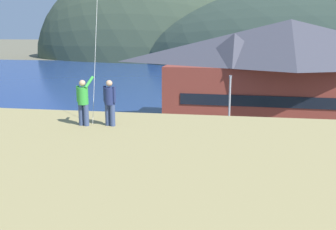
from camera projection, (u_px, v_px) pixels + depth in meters
ground_plane at (158, 212)px, 24.12m from camera, size 600.00×600.00×0.00m
parking_lot_pad at (170, 180)px, 28.93m from camera, size 40.00×20.00×0.10m
bay_water at (212, 81)px, 81.93m from camera, size 360.00×84.00×0.03m
far_hill_west_ridge at (173, 57)px, 143.82m from camera, size 100.21×53.59×71.43m
harbor_lodge at (288, 72)px, 42.53m from camera, size 27.14×12.28×11.62m
storage_shed_waterside at (197, 107)px, 43.97m from camera, size 6.26×5.56×4.33m
wharf_dock at (216, 102)px, 56.98m from camera, size 3.20×12.11×0.70m
moored_boat_wharfside at (193, 96)px, 59.71m from camera, size 3.14×7.41×2.16m
parked_car_front_row_silver at (60, 185)px, 25.39m from camera, size 4.25×2.15×1.82m
parked_car_lone_by_shed at (171, 191)px, 24.48m from camera, size 4.22×2.10×1.82m
parked_car_corner_spot at (279, 162)px, 29.70m from camera, size 4.34×2.34×1.82m
parked_car_back_row_left at (184, 165)px, 29.04m from camera, size 4.34×2.34×1.82m
parked_car_back_row_right at (119, 152)px, 32.02m from camera, size 4.33×2.33×1.82m
parked_car_mid_row_far at (253, 191)px, 24.46m from camera, size 4.23×2.12×1.82m
parking_light_pole at (229, 112)px, 32.78m from camera, size 0.24×0.78×6.90m
person_kite_flyer at (83, 101)px, 15.07m from camera, size 0.61×0.61×1.86m
person_companion at (110, 101)px, 15.04m from camera, size 0.52×0.40×1.74m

